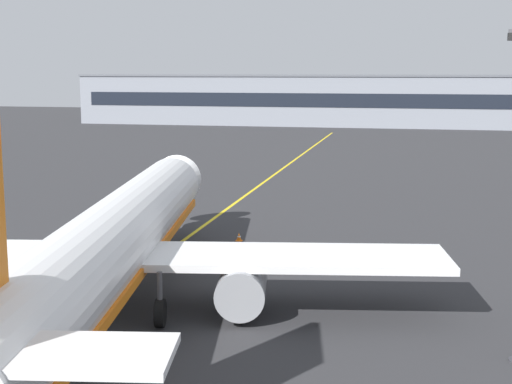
# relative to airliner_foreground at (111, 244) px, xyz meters

# --- Properties ---
(taxiway_centreline) EXTENTS (2.23, 179.99, 0.01)m
(taxiway_centreline) POSITION_rel_airliner_foreground_xyz_m (-1.60, 17.21, -3.37)
(taxiway_centreline) COLOR yellow
(taxiway_centreline) RESTS_ON ground
(airliner_foreground) EXTENTS (32.35, 41.33, 11.65)m
(airliner_foreground) POSITION_rel_airliner_foreground_xyz_m (0.00, 0.00, 0.00)
(airliner_foreground) COLOR white
(airliner_foreground) RESTS_ON ground
(safety_cone_by_nose_gear) EXTENTS (0.44, 0.44, 0.55)m
(safety_cone_by_nose_gear) POSITION_rel_airliner_foreground_xyz_m (2.16, 16.26, -3.11)
(safety_cone_by_nose_gear) COLOR orange
(safety_cone_by_nose_gear) RESTS_ON ground
(terminal_building) EXTENTS (130.53, 12.40, 10.62)m
(terminal_building) POSITION_rel_airliner_foreground_xyz_m (5.79, 125.67, 1.95)
(terminal_building) COLOR gray
(terminal_building) RESTS_ON ground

